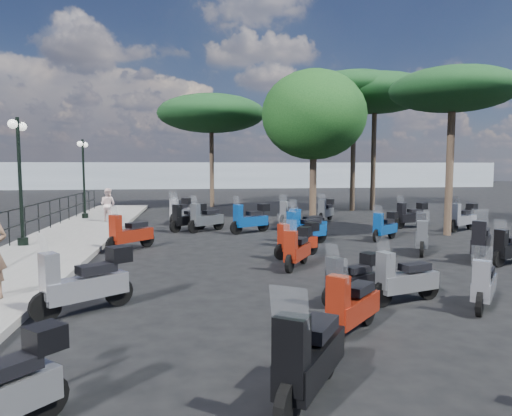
{
  "coord_description": "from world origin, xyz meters",
  "views": [
    {
      "loc": [
        -2.17,
        -11.32,
        2.61
      ],
      "look_at": [
        -0.09,
        3.73,
        1.2
      ],
      "focal_mm": 32.0,
      "sensor_mm": 36.0,
      "label": 1
    }
  ],
  "objects": [
    {
      "name": "ground",
      "position": [
        0.0,
        0.0,
        0.0
      ],
      "size": [
        120.0,
        120.0,
        0.0
      ],
      "primitive_type": "plane",
      "color": "black",
      "rests_on": "ground"
    },
    {
      "name": "sidewalk",
      "position": [
        -6.5,
        3.0,
        0.07
      ],
      "size": [
        3.0,
        30.0,
        0.15
      ],
      "primitive_type": "cube",
      "color": "slate",
      "rests_on": "ground"
    },
    {
      "name": "lamp_post_1",
      "position": [
        -7.43,
        3.55,
        2.39
      ],
      "size": [
        0.32,
        1.16,
        3.93
      ],
      "rotation": [
        0.0,
        0.0,
        0.05
      ],
      "color": "black",
      "rests_on": "sidewalk"
    },
    {
      "name": "lamp_post_2",
      "position": [
        -7.24,
        10.99,
        2.25
      ],
      "size": [
        0.31,
        1.09,
        3.69
      ],
      "rotation": [
        0.0,
        0.0,
        -0.06
      ],
      "color": "black",
      "rests_on": "sidewalk"
    },
    {
      "name": "pedestrian_far",
      "position": [
        -5.94,
        9.59,
        0.89
      ],
      "size": [
        0.88,
        0.8,
        1.47
      ],
      "primitive_type": "imported",
      "rotation": [
        0.0,
        0.0,
        2.71
      ],
      "color": "beige",
      "rests_on": "sidewalk"
    },
    {
      "name": "scooter_2",
      "position": [
        -4.08,
        -3.11,
        0.56
      ],
      "size": [
        1.59,
        1.27,
        1.48
      ],
      "rotation": [
        0.0,
        0.0,
        2.21
      ],
      "color": "black",
      "rests_on": "ground"
    },
    {
      "name": "scooter_3",
      "position": [
        -4.13,
        3.03,
        0.51
      ],
      "size": [
        1.32,
        1.42,
        1.46
      ],
      "rotation": [
        0.0,
        0.0,
        2.4
      ],
      "color": "black",
      "rests_on": "ground"
    },
    {
      "name": "scooter_4",
      "position": [
        -2.36,
        7.01,
        0.53
      ],
      "size": [
        1.48,
        1.23,
        1.4
      ],
      "rotation": [
        0.0,
        0.0,
        2.24
      ],
      "color": "black",
      "rests_on": "ground"
    },
    {
      "name": "scooter_5",
      "position": [
        -2.76,
        9.46,
        0.56
      ],
      "size": [
        0.99,
        1.74,
        1.48
      ],
      "rotation": [
        0.0,
        0.0,
        2.72
      ],
      "color": "black",
      "rests_on": "ground"
    },
    {
      "name": "scooter_6",
      "position": [
        -0.95,
        -6.66,
        0.51
      ],
      "size": [
        1.13,
        1.59,
        1.46
      ],
      "rotation": [
        0.0,
        0.0,
        2.56
      ],
      "color": "black",
      "rests_on": "ground"
    },
    {
      "name": "scooter_7",
      "position": [
        0.21,
        -4.8,
        0.46
      ],
      "size": [
        1.22,
        1.26,
        1.32
      ],
      "rotation": [
        0.0,
        0.0,
        2.37
      ],
      "color": "black",
      "rests_on": "ground"
    },
    {
      "name": "scooter_8",
      "position": [
        0.81,
        -3.12,
        0.45
      ],
      "size": [
        1.35,
        0.88,
        1.19
      ],
      "rotation": [
        0.0,
        0.0,
        2.08
      ],
      "color": "black",
      "rests_on": "ground"
    },
    {
      "name": "scooter_9",
      "position": [
        0.45,
        -0.08,
        0.49
      ],
      "size": [
        1.0,
        1.47,
        1.31
      ],
      "rotation": [
        0.0,
        0.0,
        2.6
      ],
      "color": "black",
      "rests_on": "ground"
    },
    {
      "name": "scooter_10",
      "position": [
        0.03,
        6.15,
        0.55
      ],
      "size": [
        1.66,
        1.1,
        1.46
      ],
      "rotation": [
        0.0,
        0.0,
        2.09
      ],
      "color": "black",
      "rests_on": "ground"
    },
    {
      "name": "scooter_11",
      "position": [
        -1.69,
        6.74,
        0.51
      ],
      "size": [
        1.48,
        1.26,
        1.46
      ],
      "rotation": [
        0.0,
        0.0,
        2.27
      ],
      "color": "black",
      "rests_on": "ground"
    },
    {
      "name": "scooter_14",
      "position": [
        1.77,
        -3.33,
        0.45
      ],
      "size": [
        1.6,
        0.72,
        1.3
      ],
      "rotation": [
        0.0,
        0.0,
        1.87
      ],
      "color": "black",
      "rests_on": "ground"
    },
    {
      "name": "scooter_15",
      "position": [
        0.76,
        1.24,
        0.48
      ],
      "size": [
        1.46,
        0.94,
        1.27
      ],
      "rotation": [
        0.0,
        0.0,
        2.07
      ],
      "color": "black",
      "rests_on": "ground"
    },
    {
      "name": "scooter_16",
      "position": [
        1.75,
        4.11,
        0.51
      ],
      "size": [
        1.68,
        1.01,
        1.46
      ],
      "rotation": [
        0.0,
        0.0,
        2.05
      ],
      "color": "black",
      "rests_on": "ground"
    },
    {
      "name": "scooter_17",
      "position": [
        2.09,
        8.73,
        0.47
      ],
      "size": [
        1.13,
        1.39,
        1.34
      ],
      "rotation": [
        0.0,
        0.0,
        2.48
      ],
      "color": "black",
      "rests_on": "ground"
    },
    {
      "name": "scooter_20",
      "position": [
        3.06,
        -3.82,
        0.43
      ],
      "size": [
        1.07,
        1.25,
        1.24
      ],
      "rotation": [
        0.0,
        0.0,
        2.44
      ],
      "color": "black",
      "rests_on": "ground"
    },
    {
      "name": "scooter_21",
      "position": [
        4.54,
        1.25,
        0.46
      ],
      "size": [
        0.92,
        1.53,
        1.33
      ],
      "rotation": [
        0.0,
        0.0,
        2.67
      ],
      "color": "black",
      "rests_on": "ground"
    },
    {
      "name": "scooter_22",
      "position": [
        4.49,
        3.75,
        0.48
      ],
      "size": [
        1.32,
        1.15,
        1.27
      ],
      "rotation": [
        0.0,
        0.0,
        2.27
      ],
      "color": "black",
      "rests_on": "ground"
    },
    {
      "name": "scooter_23",
      "position": [
        3.99,
        9.27,
        0.51
      ],
      "size": [
        1.12,
        1.47,
        1.35
      ],
      "rotation": [
        0.0,
        0.0,
        2.53
      ],
      "color": "black",
      "rests_on": "ground"
    },
    {
      "name": "scooter_26",
      "position": [
        5.64,
        0.08,
        0.51
      ],
      "size": [
        1.27,
        1.51,
        1.48
      ],
      "rotation": [
        0.0,
        0.0,
        2.45
      ],
      "color": "black",
      "rests_on": "ground"
    },
    {
      "name": "scooter_27",
      "position": [
        6.08,
        -0.51,
        0.43
      ],
      "size": [
        1.46,
        0.8,
        1.24
      ],
      "rotation": [
        0.0,
        0.0,
        1.99
      ],
      "color": "black",
      "rests_on": "ground"
    },
    {
      "name": "scooter_28",
      "position": [
        8.58,
        5.56,
        0.54
      ],
      "size": [
        1.62,
        1.05,
        1.42
      ],
      "rotation": [
        0.0,
        0.0,
        2.08
      ],
      "color": "black",
      "rests_on": "ground"
    },
    {
      "name": "scooter_29",
      "position": [
        6.92,
        6.67,
        0.52
      ],
      "size": [
        1.66,
        0.81,
        1.37
      ],
      "rotation": [
        0.0,
        0.0,
        1.9
      ],
      "color": "black",
      "rests_on": "ground"
    },
    {
      "name": "scooter_30",
      "position": [
        1.46,
        3.19,
        0.51
      ],
      "size": [
        1.68,
        1.01,
        1.46
      ],
      "rotation": [
        0.0,
        0.0,
        2.05
      ],
      "color": "black",
      "rests_on": "ground"
    },
    {
      "name": "broadleaf_tree",
      "position": [
        4.06,
        11.9,
        5.22
      ],
      "size": [
        5.43,
        5.43,
        7.54
      ],
      "color": "#38281E",
      "rests_on": "ground"
    },
    {
      "name": "pine_0",
      "position": [
        8.35,
        14.36,
        6.77
      ],
      "size": [
        6.5,
        6.5,
        7.93
      ],
      "color": "#38281E",
      "rests_on": "ground"
    },
    {
      "name": "pine_1",
      "position": [
        7.05,
        14.22,
        6.97
      ],
      "size": [
        5.57,
        5.57,
        7.98
      ],
      "color": "#38281E",
      "rests_on": "ground"
    },
    {
      "name": "pine_2",
      "position": [
        -0.97,
        17.86,
        5.87
      ],
      "size": [
        6.78,
        6.78,
        7.06
      ],
      "color": "#38281E",
      "rests_on": "ground"
    },
    {
      "name": "pine_3",
      "position": [
        7.33,
        4.57,
        5.35
      ],
      "size": [
        4.59,
        4.59,
        6.19
      ],
      "color": "#38281E",
      "rests_on": "ground"
    },
    {
      "name": "distant_hills",
      "position": [
        0.0,
        45.0,
        1.5
      ],
      "size": [
        70.0,
        8.0,
        3.0
      ],
      "primitive_type": "cube",
      "color": "gray",
      "rests_on": "ground"
    }
  ]
}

